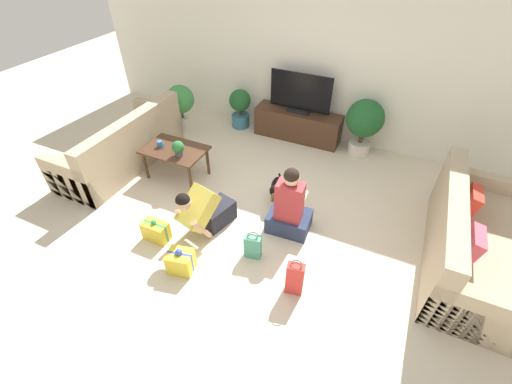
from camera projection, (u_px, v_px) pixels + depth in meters
The scene contains 19 objects.
ground_plane at pixel (250, 228), 4.38m from camera, with size 16.00×16.00×0.00m, color beige.
wall_back at pixel (322, 61), 5.38m from camera, with size 8.40×0.06×2.60m.
sofa_left at pixel (123, 147), 5.29m from camera, with size 0.86×2.08×0.86m.
sofa_right at pixel (468, 242), 3.79m from camera, with size 0.86×2.08×0.86m.
coffee_table at pixel (175, 152), 4.96m from camera, with size 0.90×0.59×0.48m.
tv_console at pixel (298, 125), 5.93m from camera, with size 1.48×0.40×0.50m.
tv at pixel (300, 95), 5.59m from camera, with size 1.03×0.20×0.66m.
potted_plant_corner_left at pixel (180, 101), 6.08m from camera, with size 0.49×0.49×0.79m.
potted_plant_back_left at pixel (240, 107), 6.16m from camera, with size 0.38×0.38×0.71m.
potted_plant_back_right at pixel (364, 122), 5.33m from camera, with size 0.59×0.59×0.94m.
person_kneeling at pixel (205, 210), 4.15m from camera, with size 0.50×0.81×0.77m.
person_sitting at pixel (290, 209), 4.14m from camera, with size 0.55×0.50×0.96m.
dog at pixel (277, 187), 4.65m from camera, with size 0.23×0.50×0.35m.
gift_box_a at pixel (156, 231), 4.16m from camera, with size 0.32×0.18×0.31m.
gift_box_b at pixel (181, 261), 3.80m from camera, with size 0.32×0.28×0.33m.
gift_bag_a at pixel (295, 278), 3.52m from camera, with size 0.20×0.14×0.44m.
gift_bag_b at pixel (253, 246), 3.93m from camera, with size 0.21×0.15×0.34m.
mug at pixel (160, 144), 4.95m from camera, with size 0.12×0.08×0.09m.
tabletop_plant at pixel (178, 148), 4.72m from camera, with size 0.17×0.17×0.22m.
Camera 1 is at (1.36, -2.75, 3.15)m, focal length 24.00 mm.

